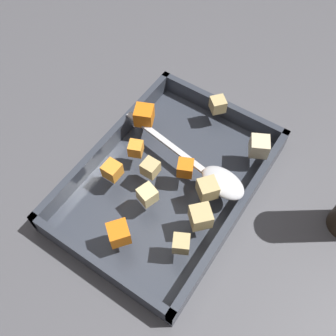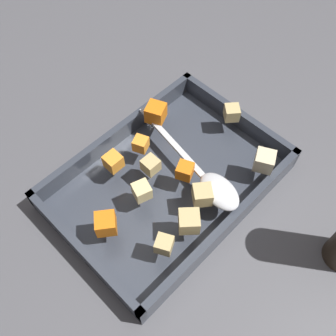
{
  "view_description": "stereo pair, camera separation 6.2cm",
  "coord_description": "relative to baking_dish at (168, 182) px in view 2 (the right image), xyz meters",
  "views": [
    {
      "loc": [
        -0.26,
        -0.17,
        0.59
      ],
      "look_at": [
        0.01,
        0.02,
        0.06
      ],
      "focal_mm": 41.09,
      "sensor_mm": 36.0,
      "label": 1
    },
    {
      "loc": [
        -0.23,
        -0.21,
        0.59
      ],
      "look_at": [
        0.01,
        0.02,
        0.06
      ],
      "focal_mm": 41.09,
      "sensor_mm": 36.0,
      "label": 2
    }
  ],
  "objects": [
    {
      "name": "potato_chunk_corner_sw",
      "position": [
        0.16,
        -0.0,
        0.05
      ],
      "size": [
        0.04,
        0.04,
        0.03
      ],
      "primitive_type": "cube",
      "rotation": [
        0.0,
        0.0,
        2.43
      ],
      "color": "tan",
      "rests_on": "baking_dish"
    },
    {
      "name": "ground_plane",
      "position": [
        -0.01,
        -0.02,
        -0.01
      ],
      "size": [
        4.0,
        4.0,
        0.0
      ],
      "primitive_type": "plane",
      "color": "#4C4C51"
    },
    {
      "name": "potato_chunk_corner_se",
      "position": [
        0.0,
        -0.07,
        0.05
      ],
      "size": [
        0.04,
        0.04,
        0.03
      ],
      "primitive_type": "cube",
      "rotation": [
        0.0,
        0.0,
        0.89
      ],
      "color": "tan",
      "rests_on": "baking_dish"
    },
    {
      "name": "potato_chunk_center",
      "position": [
        -0.05,
        -0.09,
        0.05
      ],
      "size": [
        0.04,
        0.04,
        0.03
      ],
      "primitive_type": "cube",
      "rotation": [
        0.0,
        0.0,
        0.82
      ],
      "color": "tan",
      "rests_on": "baking_dish"
    },
    {
      "name": "carrot_chunk_under_handle",
      "position": [
        0.01,
        -0.02,
        0.05
      ],
      "size": [
        0.03,
        0.03,
        0.03
      ],
      "primitive_type": "cube",
      "rotation": [
        0.0,
        0.0,
        2.0
      ],
      "color": "orange",
      "rests_on": "baking_dish"
    },
    {
      "name": "serving_spoon",
      "position": [
        0.03,
        -0.07,
        0.05
      ],
      "size": [
        0.07,
        0.26,
        0.02
      ],
      "rotation": [
        0.0,
        0.0,
        1.41
      ],
      "color": "silver",
      "rests_on": "baking_dish"
    },
    {
      "name": "carrot_chunk_far_left",
      "position": [
        -0.14,
        -0.0,
        0.05
      ],
      "size": [
        0.04,
        0.04,
        0.03
      ],
      "primitive_type": "cube",
      "rotation": [
        0.0,
        0.0,
        5.62
      ],
      "color": "orange",
      "rests_on": "baking_dish"
    },
    {
      "name": "baking_dish",
      "position": [
        0.0,
        0.0,
        0.0
      ],
      "size": [
        0.38,
        0.27,
        0.05
      ],
      "color": "#333842",
      "rests_on": "ground_plane"
    },
    {
      "name": "potato_chunk_back_center",
      "position": [
        -0.1,
        -0.09,
        0.05
      ],
      "size": [
        0.03,
        0.03,
        0.02
      ],
      "primitive_type": "cube",
      "rotation": [
        0.0,
        0.0,
        2.05
      ],
      "color": "tan",
      "rests_on": "baking_dish"
    },
    {
      "name": "potato_chunk_near_spoon",
      "position": [
        0.12,
        -0.1,
        0.05
      ],
      "size": [
        0.04,
        0.04,
        0.03
      ],
      "primitive_type": "cube",
      "rotation": [
        0.0,
        0.0,
        3.62
      ],
      "color": "beige",
      "rests_on": "baking_dish"
    },
    {
      "name": "potato_chunk_near_right",
      "position": [
        -0.06,
        -0.0,
        0.05
      ],
      "size": [
        0.03,
        0.03,
        0.03
      ],
      "primitive_type": "cube",
      "rotation": [
        0.0,
        0.0,
        4.39
      ],
      "color": "#E0CC89",
      "rests_on": "baking_dish"
    },
    {
      "name": "carrot_chunk_mid_right",
      "position": [
        -0.05,
        0.07,
        0.05
      ],
      "size": [
        0.03,
        0.03,
        0.03
      ],
      "primitive_type": "cube",
      "rotation": [
        0.0,
        0.0,
        4.71
      ],
      "color": "orange",
      "rests_on": "baking_dish"
    },
    {
      "name": "carrot_chunk_corner_nw",
      "position": [
        0.06,
        0.09,
        0.05
      ],
      "size": [
        0.04,
        0.04,
        0.03
      ],
      "primitive_type": "cube",
      "rotation": [
        0.0,
        0.0,
        5.13
      ],
      "color": "orange",
      "rests_on": "baking_dish"
    },
    {
      "name": "potato_chunk_near_left",
      "position": [
        -0.02,
        0.02,
        0.05
      ],
      "size": [
        0.03,
        0.03,
        0.02
      ],
      "primitive_type": "cube",
      "rotation": [
        0.0,
        0.0,
        6.27
      ],
      "color": "tan",
      "rests_on": "baking_dish"
    },
    {
      "name": "carrot_chunk_heap_side",
      "position": [
        0.0,
        0.07,
        0.05
      ],
      "size": [
        0.03,
        0.03,
        0.02
      ],
      "primitive_type": "cube",
      "rotation": [
        0.0,
        0.0,
        5.11
      ],
      "color": "orange",
      "rests_on": "baking_dish"
    }
  ]
}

